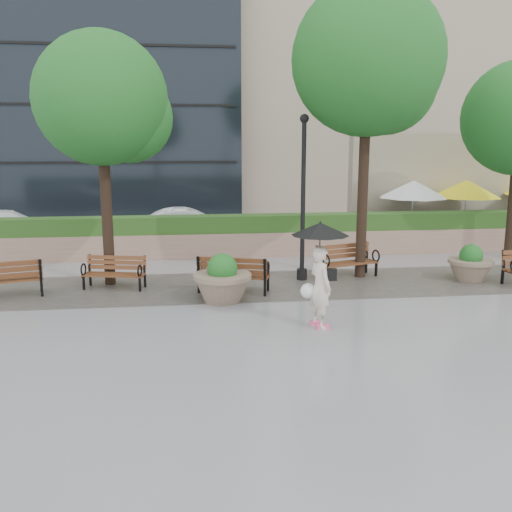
{
  "coord_description": "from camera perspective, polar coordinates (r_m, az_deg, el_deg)",
  "views": [
    {
      "loc": [
        -1.75,
        -11.39,
        3.74
      ],
      "look_at": [
        -0.17,
        1.52,
        1.1
      ],
      "focal_mm": 40.0,
      "sensor_mm": 36.0,
      "label": 1
    }
  ],
  "objects": [
    {
      "name": "hedge_wall",
      "position": [
        18.73,
        -1.5,
        2.03
      ],
      "size": [
        24.0,
        0.8,
        1.35
      ],
      "color": "tan",
      "rests_on": "ground"
    },
    {
      "name": "cafe_hedge",
      "position": [
        22.24,
        22.06,
        2.13
      ],
      "size": [
        8.0,
        0.5,
        0.9
      ],
      "primitive_type": "cube",
      "color": "#284E1A",
      "rests_on": "ground"
    },
    {
      "name": "ground",
      "position": [
        12.11,
        1.7,
        -6.51
      ],
      "size": [
        100.0,
        100.0,
        0.0
      ],
      "primitive_type": "plane",
      "color": "gray",
      "rests_on": "ground"
    },
    {
      "name": "cobble_strip",
      "position": [
        14.97,
        -0.02,
        -2.97
      ],
      "size": [
        28.0,
        3.2,
        0.01
      ],
      "primitive_type": "cube",
      "color": "#383330",
      "rests_on": "ground"
    },
    {
      "name": "patio_umb_yellow_a",
      "position": [
        22.37,
        20.32,
        6.29
      ],
      "size": [
        2.5,
        2.5,
        2.3
      ],
      "color": "black",
      "rests_on": "ground"
    },
    {
      "name": "asphalt_street",
      "position": [
        22.77,
        -2.45,
        2.02
      ],
      "size": [
        40.0,
        7.0,
        0.0
      ],
      "primitive_type": "cube",
      "color": "black",
      "rests_on": "ground"
    },
    {
      "name": "bench_2",
      "position": [
        14.26,
        -2.25,
        -2.58
      ],
      "size": [
        1.87,
        1.18,
        0.94
      ],
      "rotation": [
        0.0,
        0.0,
        2.84
      ],
      "color": "brown",
      "rests_on": "ground"
    },
    {
      "name": "planter_left",
      "position": [
        13.46,
        -3.38,
        -2.69
      ],
      "size": [
        1.37,
        1.37,
        1.15
      ],
      "color": "#7F6B56",
      "rests_on": "ground"
    },
    {
      "name": "cafe_wall",
      "position": [
        24.23,
        20.88,
        6.62
      ],
      "size": [
        10.0,
        0.6,
        4.0
      ],
      "primitive_type": "cube",
      "color": "tan",
      "rests_on": "ground"
    },
    {
      "name": "tree_0",
      "position": [
        15.24,
        -14.61,
        14.46
      ],
      "size": [
        3.42,
        3.31,
        6.42
      ],
      "color": "black",
      "rests_on": "ground"
    },
    {
      "name": "bench_0",
      "position": [
        15.05,
        -23.81,
        -2.82
      ],
      "size": [
        1.85,
        1.12,
        0.93
      ],
      "rotation": [
        0.0,
        0.0,
        3.41
      ],
      "color": "brown",
      "rests_on": "ground"
    },
    {
      "name": "bench_3",
      "position": [
        15.99,
        9.09,
        -1.2
      ],
      "size": [
        1.81,
        1.16,
        0.91
      ],
      "rotation": [
        0.0,
        0.0,
        0.31
      ],
      "color": "brown",
      "rests_on": "ground"
    },
    {
      "name": "bench_1",
      "position": [
        15.05,
        -13.96,
        -2.29
      ],
      "size": [
        1.64,
        0.95,
        0.83
      ],
      "rotation": [
        0.0,
        0.0,
        -0.23
      ],
      "color": "brown",
      "rests_on": "ground"
    },
    {
      "name": "lamppost",
      "position": [
        15.32,
        4.71,
        4.76
      ],
      "size": [
        0.28,
        0.28,
        4.42
      ],
      "color": "black",
      "rests_on": "ground"
    },
    {
      "name": "planter_right",
      "position": [
        16.51,
        20.65,
        -0.97
      ],
      "size": [
        1.19,
        1.19,
        1.0
      ],
      "color": "#7F6B56",
      "rests_on": "ground"
    },
    {
      "name": "bldg_stone",
      "position": [
        36.87,
        12.59,
        21.0
      ],
      "size": [
        18.0,
        10.0,
        20.0
      ],
      "primitive_type": "cube",
      "color": "tan",
      "rests_on": "ground"
    },
    {
      "name": "patio_umb_white",
      "position": [
        21.56,
        15.47,
        6.42
      ],
      "size": [
        2.5,
        2.5,
        2.3
      ],
      "color": "black",
      "rests_on": "ground"
    },
    {
      "name": "tree_1",
      "position": [
        16.0,
        11.55,
        18.13
      ],
      "size": [
        3.98,
        3.98,
        7.8
      ],
      "color": "black",
      "rests_on": "ground"
    },
    {
      "name": "car_left",
      "position": [
        22.79,
        -23.59,
        2.67
      ],
      "size": [
        4.61,
        2.76,
        1.25
      ],
      "primitive_type": "imported",
      "rotation": [
        0.0,
        0.0,
        1.82
      ],
      "color": "white",
      "rests_on": "ground"
    },
    {
      "name": "car_right",
      "position": [
        21.95,
        -6.83,
        3.19
      ],
      "size": [
        3.73,
        1.48,
        1.21
      ],
      "primitive_type": "imported",
      "rotation": [
        0.0,
        0.0,
        1.63
      ],
      "color": "white",
      "rests_on": "ground"
    },
    {
      "name": "pedestrian",
      "position": [
        11.49,
        6.41,
        -0.85
      ],
      "size": [
        1.16,
        1.16,
        2.14
      ],
      "rotation": [
        0.0,
        0.0,
        1.91
      ],
      "color": "beige",
      "rests_on": "ground"
    }
  ]
}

